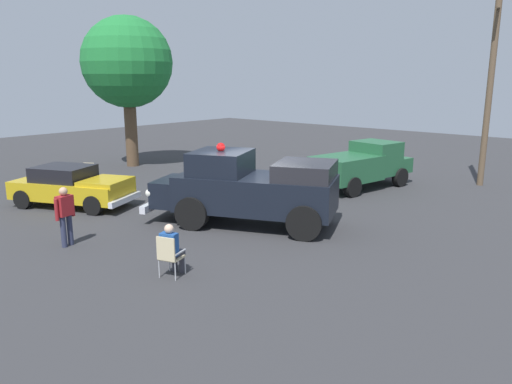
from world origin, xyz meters
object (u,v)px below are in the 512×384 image
at_px(lawn_chair_by_car, 88,173).
at_px(utility_pole, 490,89).
at_px(vintage_fire_truck, 249,188).
at_px(parked_pickup, 362,165).
at_px(classic_hot_rod, 73,186).
at_px(lawn_chair_near_truck, 169,254).
at_px(spectator_standing, 65,212).
at_px(oak_tree_left, 127,63).
at_px(spectator_seated, 172,248).

relative_size(lawn_chair_by_car, utility_pole, 0.13).
bearing_deg(vintage_fire_truck, utility_pole, 71.53).
distance_m(vintage_fire_truck, parked_pickup, 7.18).
height_order(classic_hot_rod, lawn_chair_near_truck, classic_hot_rod).
height_order(classic_hot_rod, spectator_standing, spectator_standing).
xyz_separation_m(vintage_fire_truck, lawn_chair_by_car, (-8.91, -0.32, -0.61)).
xyz_separation_m(parked_pickup, lawn_chair_by_car, (-8.92, -7.50, -0.40)).
bearing_deg(lawn_chair_by_car, vintage_fire_truck, 2.03).
height_order(classic_hot_rod, utility_pole, utility_pole).
distance_m(parked_pickup, utility_pole, 6.14).
distance_m(parked_pickup, oak_tree_left, 12.96).
xyz_separation_m(vintage_fire_truck, spectator_seated, (1.38, -4.28, -0.50)).
bearing_deg(spectator_seated, utility_pole, 81.47).
relative_size(parked_pickup, lawn_chair_near_truck, 4.95).
bearing_deg(vintage_fire_truck, oak_tree_left, 161.23).
xyz_separation_m(vintage_fire_truck, spectator_standing, (-2.47, -4.82, -0.23)).
height_order(oak_tree_left, utility_pole, utility_pole).
distance_m(classic_hot_rod, parked_pickup, 11.54).
xyz_separation_m(spectator_seated, oak_tree_left, (-13.18, 8.29, 4.57)).
height_order(lawn_chair_near_truck, spectator_seated, spectator_seated).
bearing_deg(oak_tree_left, spectator_seated, -32.16).
xyz_separation_m(spectator_standing, utility_pole, (6.15, 15.83, 3.12)).
xyz_separation_m(parked_pickup, spectator_seated, (1.37, -11.46, -0.29)).
xyz_separation_m(classic_hot_rod, lawn_chair_by_car, (-2.53, 2.11, -0.16)).
height_order(spectator_seated, spectator_standing, spectator_standing).
xyz_separation_m(lawn_chair_by_car, utility_pole, (12.59, 11.33, 3.49)).
bearing_deg(lawn_chair_by_car, spectator_standing, -34.97).
height_order(lawn_chair_near_truck, lawn_chair_by_car, same).
relative_size(spectator_seated, oak_tree_left, 0.17).
height_order(vintage_fire_truck, lawn_chair_by_car, vintage_fire_truck).
bearing_deg(oak_tree_left, utility_pole, 24.33).
height_order(spectator_standing, utility_pole, utility_pole).
distance_m(lawn_chair_near_truck, oak_tree_left, 16.36).
relative_size(spectator_standing, utility_pole, 0.21).
bearing_deg(spectator_seated, lawn_chair_near_truck, -70.91).
bearing_deg(classic_hot_rod, spectator_standing, -31.49).
bearing_deg(lawn_chair_near_truck, utility_pole, 81.69).
height_order(lawn_chair_by_car, spectator_standing, spectator_standing).
bearing_deg(spectator_seated, spectator_standing, -172.02).
distance_m(parked_pickup, spectator_seated, 11.55).
xyz_separation_m(parked_pickup, oak_tree_left, (-11.81, -3.17, 4.28)).
bearing_deg(spectator_standing, classic_hot_rod, 148.51).
relative_size(vintage_fire_truck, lawn_chair_by_car, 6.20).
bearing_deg(utility_pole, lawn_chair_by_car, -138.02).
height_order(vintage_fire_truck, oak_tree_left, oak_tree_left).
distance_m(vintage_fire_truck, lawn_chair_by_car, 8.94).
height_order(spectator_seated, utility_pole, utility_pole).
bearing_deg(oak_tree_left, parked_pickup, 15.02).
bearing_deg(spectator_standing, lawn_chair_near_truck, 6.09).
bearing_deg(parked_pickup, utility_pole, 46.27).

